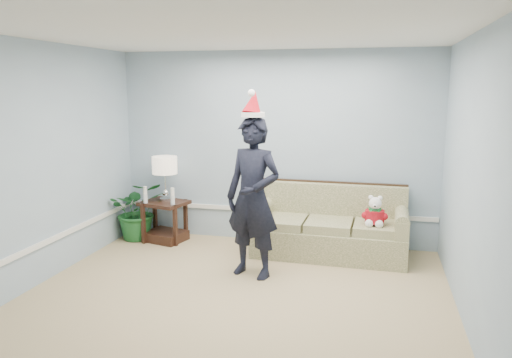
{
  "coord_description": "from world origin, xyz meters",
  "views": [
    {
      "loc": [
        1.39,
        -4.35,
        2.19
      ],
      "look_at": [
        -0.04,
        1.55,
        1.07
      ],
      "focal_mm": 35.0,
      "sensor_mm": 36.0,
      "label": 1
    }
  ],
  "objects_px": {
    "table_lamp": "(165,167)",
    "houseplant": "(138,210)",
    "side_table": "(165,225)",
    "man": "(253,198)",
    "sofa": "(330,230)",
    "teddy_bear": "(375,214)"
  },
  "relations": [
    {
      "from": "man",
      "to": "side_table",
      "type": "bearing_deg",
      "value": 164.73
    },
    {
      "from": "sofa",
      "to": "houseplant",
      "type": "bearing_deg",
      "value": -179.03
    },
    {
      "from": "houseplant",
      "to": "teddy_bear",
      "type": "relative_size",
      "value": 2.21
    },
    {
      "from": "table_lamp",
      "to": "side_table",
      "type": "bearing_deg",
      "value": -85.18
    },
    {
      "from": "sofa",
      "to": "man",
      "type": "relative_size",
      "value": 1.06
    },
    {
      "from": "table_lamp",
      "to": "man",
      "type": "height_order",
      "value": "man"
    },
    {
      "from": "side_table",
      "to": "houseplant",
      "type": "relative_size",
      "value": 0.83
    },
    {
      "from": "sofa",
      "to": "man",
      "type": "distance_m",
      "value": 1.41
    },
    {
      "from": "table_lamp",
      "to": "man",
      "type": "xyz_separation_m",
      "value": [
        1.57,
        -1.08,
        -0.13
      ]
    },
    {
      "from": "side_table",
      "to": "table_lamp",
      "type": "distance_m",
      "value": 0.85
    },
    {
      "from": "sofa",
      "to": "teddy_bear",
      "type": "bearing_deg",
      "value": -18.18
    },
    {
      "from": "sofa",
      "to": "side_table",
      "type": "relative_size",
      "value": 2.81
    },
    {
      "from": "houseplant",
      "to": "man",
      "type": "distance_m",
      "value": 2.28
    },
    {
      "from": "sofa",
      "to": "side_table",
      "type": "xyz_separation_m",
      "value": [
        -2.37,
        0.03,
        -0.1
      ]
    },
    {
      "from": "table_lamp",
      "to": "houseplant",
      "type": "bearing_deg",
      "value": -169.03
    },
    {
      "from": "man",
      "to": "houseplant",
      "type": "bearing_deg",
      "value": 170.68
    },
    {
      "from": "table_lamp",
      "to": "teddy_bear",
      "type": "distance_m",
      "value": 3.0
    },
    {
      "from": "side_table",
      "to": "man",
      "type": "relative_size",
      "value": 0.38
    },
    {
      "from": "sofa",
      "to": "side_table",
      "type": "height_order",
      "value": "sofa"
    },
    {
      "from": "table_lamp",
      "to": "man",
      "type": "relative_size",
      "value": 0.34
    },
    {
      "from": "side_table",
      "to": "sofa",
      "type": "bearing_deg",
      "value": -0.62
    },
    {
      "from": "man",
      "to": "sofa",
      "type": "bearing_deg",
      "value": 68.11
    }
  ]
}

